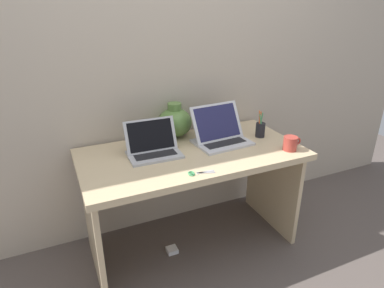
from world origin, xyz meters
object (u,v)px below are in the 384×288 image
Objects in this scene: laptop_left at (153,146)px; green_vase at (175,122)px; pen_cup at (260,129)px; power_brick at (172,250)px; laptop_right at (220,133)px; coffee_mug at (291,143)px; scissors at (196,173)px.

green_vase is (0.23, 0.22, 0.05)m from laptop_left.
green_vase reaches higher than pen_cup.
power_brick is (-0.16, -0.31, -0.79)m from green_vase.
laptop_right is 2.95× the size of coffee_mug.
laptop_right is 0.45m from coffee_mug.
power_brick is (-0.73, 0.20, -0.74)m from coffee_mug.
laptop_left is 2.56× the size of coffee_mug.
laptop_left reaches higher than power_brick.
laptop_left is at bearing 128.70° from power_brick.
power_brick is at bearing -166.78° from laptop_right.
scissors is at bearing -99.66° from green_vase.
scissors is at bearing -153.70° from pen_cup.
laptop_right reaches higher than green_vase.
laptop_left is at bearing -179.73° from laptop_right.
green_vase is at bearing 43.75° from laptop_left.
coffee_mug is 1.76× the size of power_brick.
green_vase is 1.87× the size of coffee_mug.
laptop_right is 2.47× the size of scissors.
power_brick is (-0.06, 0.25, -0.70)m from scissors.
green_vase reaches higher than coffee_mug.
laptop_left is at bearing 177.66° from pen_cup.
laptop_left is 0.76m from power_brick.
scissors is at bearing -133.68° from laptop_right.
green_vase is at bearing 136.33° from laptop_right.
power_brick is (-0.68, -0.06, -0.75)m from pen_cup.
coffee_mug reaches higher than power_brick.
laptop_left is 0.36m from scissors.
coffee_mug is (0.57, -0.51, -0.06)m from green_vase.
laptop_left is 0.46m from laptop_right.
coffee_mug is 1.05m from power_brick.
laptop_right reaches higher than scissors.
green_vase is 3.30× the size of power_brick.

